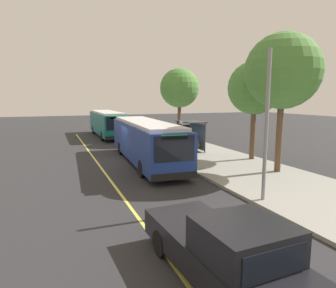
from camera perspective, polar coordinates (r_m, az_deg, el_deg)
ground_plane at (r=22.34m, az=-7.64°, el=-3.09°), size 120.00×120.00×0.00m
sidewalk_curb at (r=24.41m, az=6.17°, el=-1.87°), size 44.00×6.40×0.15m
lane_stripe_center at (r=21.94m, az=-13.24°, el=-3.45°), size 36.00×0.14×0.01m
transit_bus_main at (r=21.15m, az=-4.28°, el=0.75°), size 12.39×3.19×2.95m
transit_bus_second at (r=36.54m, az=-11.44°, el=3.96°), size 11.57×2.62×2.95m
pickup_truck at (r=7.91m, az=10.67°, el=-19.25°), size 5.50×2.28×1.85m
bus_shelter at (r=25.43m, az=4.50°, el=2.77°), size 2.90×1.60×2.48m
waiting_bench at (r=25.10m, az=4.63°, el=-0.27°), size 1.60×0.48×0.95m
route_sign_post at (r=21.46m, az=2.54°, el=1.79°), size 0.44×0.08×2.80m
pedestrian_commuter at (r=22.56m, az=3.87°, el=-0.03°), size 0.24×0.40×1.69m
street_tree_near_shelter at (r=31.13m, az=2.18°, el=10.51°), size 3.97×3.97×7.38m
street_tree_upstreet at (r=22.42m, az=16.07°, el=10.11°), size 3.76×3.76×6.98m
street_tree_downstreet at (r=18.97m, az=20.89°, el=12.70°), size 4.36×4.36×8.10m
utility_pole at (r=13.37m, az=18.13°, el=3.16°), size 0.16×0.16×6.40m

